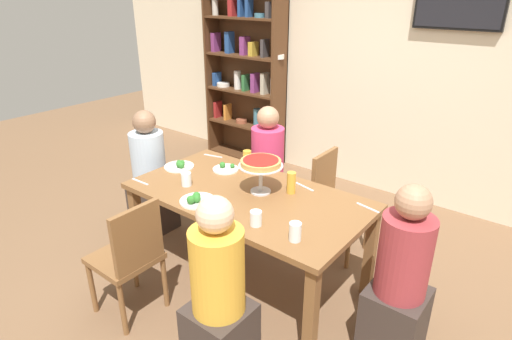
% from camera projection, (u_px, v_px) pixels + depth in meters
% --- Properties ---
extents(ground_plane, '(12.00, 12.00, 0.00)m').
position_uv_depth(ground_plane, '(248.00, 277.00, 3.34)').
color(ground_plane, brown).
extents(rear_partition, '(8.00, 0.12, 2.80)m').
position_uv_depth(rear_partition, '(381.00, 61.00, 4.36)').
color(rear_partition, beige).
rests_on(rear_partition, ground_plane).
extents(dining_table, '(1.73, 0.93, 0.74)m').
position_uv_depth(dining_table, '(248.00, 204.00, 3.08)').
color(dining_table, brown).
rests_on(dining_table, ground_plane).
extents(bookshelf, '(1.14, 0.30, 2.21)m').
position_uv_depth(bookshelf, '(246.00, 71.00, 5.28)').
color(bookshelf, '#4C2D19').
rests_on(bookshelf, ground_plane).
extents(television, '(0.76, 0.05, 0.47)m').
position_uv_depth(television, '(460.00, 2.00, 3.67)').
color(television, black).
extents(diner_far_left, '(0.34, 0.34, 1.15)m').
position_uv_depth(diner_far_left, '(267.00, 175.00, 3.94)').
color(diner_far_left, '#382D28').
rests_on(diner_far_left, ground_plane).
extents(diner_head_east, '(0.34, 0.34, 1.15)m').
position_uv_depth(diner_head_east, '(399.00, 286.00, 2.48)').
color(diner_head_east, '#382D28').
rests_on(diner_head_east, ground_plane).
extents(diner_head_west, '(0.34, 0.34, 1.15)m').
position_uv_depth(diner_head_west, '(151.00, 181.00, 3.82)').
color(diner_head_west, '#382D28').
rests_on(diner_head_west, ground_plane).
extents(diner_near_right, '(0.34, 0.34, 1.15)m').
position_uv_depth(diner_near_right, '(219.00, 302.00, 2.36)').
color(diner_near_right, '#382D28').
rests_on(diner_near_right, ground_plane).
extents(chair_far_right, '(0.40, 0.40, 0.87)m').
position_uv_depth(chair_far_right, '(334.00, 198.00, 3.52)').
color(chair_far_right, brown).
rests_on(chair_far_right, ground_plane).
extents(chair_near_left, '(0.40, 0.40, 0.87)m').
position_uv_depth(chair_near_left, '(130.00, 255.00, 2.78)').
color(chair_near_left, brown).
rests_on(chair_near_left, ground_plane).
extents(deep_dish_pizza_stand, '(0.32, 0.32, 0.25)m').
position_uv_depth(deep_dish_pizza_stand, '(261.00, 165.00, 2.98)').
color(deep_dish_pizza_stand, silver).
rests_on(deep_dish_pizza_stand, dining_table).
extents(salad_plate_near_diner, '(0.25, 0.25, 0.07)m').
position_uv_depth(salad_plate_near_diner, '(196.00, 200.00, 2.90)').
color(salad_plate_near_diner, white).
rests_on(salad_plate_near_diner, dining_table).
extents(salad_plate_far_diner, '(0.21, 0.21, 0.06)m').
position_uv_depth(salad_plate_far_diner, '(226.00, 168.00, 3.43)').
color(salad_plate_far_diner, white).
rests_on(salad_plate_far_diner, dining_table).
extents(salad_plate_spare, '(0.24, 0.24, 0.07)m').
position_uv_depth(salad_plate_spare, '(180.00, 166.00, 3.46)').
color(salad_plate_spare, white).
rests_on(salad_plate_spare, dining_table).
extents(beer_glass_amber_tall, '(0.07, 0.07, 0.13)m').
position_uv_depth(beer_glass_amber_tall, '(247.00, 158.00, 3.49)').
color(beer_glass_amber_tall, gold).
rests_on(beer_glass_amber_tall, dining_table).
extents(beer_glass_amber_short, '(0.06, 0.06, 0.16)m').
position_uv_depth(beer_glass_amber_short, '(291.00, 183.00, 3.02)').
color(beer_glass_amber_short, gold).
rests_on(beer_glass_amber_short, dining_table).
extents(water_glass_clear_near, '(0.07, 0.07, 0.11)m').
position_uv_depth(water_glass_clear_near, '(295.00, 232.00, 2.46)').
color(water_glass_clear_near, white).
rests_on(water_glass_clear_near, dining_table).
extents(water_glass_clear_far, '(0.08, 0.08, 0.10)m').
position_uv_depth(water_glass_clear_far, '(256.00, 218.00, 2.62)').
color(water_glass_clear_far, white).
rests_on(water_glass_clear_far, dining_table).
extents(water_glass_clear_spare, '(0.08, 0.08, 0.10)m').
position_uv_depth(water_glass_clear_spare, '(186.00, 179.00, 3.14)').
color(water_glass_clear_spare, white).
rests_on(water_glass_clear_spare, dining_table).
extents(cutlery_fork_near, '(0.18, 0.06, 0.00)m').
position_uv_depth(cutlery_fork_near, '(305.00, 187.00, 3.14)').
color(cutlery_fork_near, silver).
rests_on(cutlery_fork_near, dining_table).
extents(cutlery_knife_near, '(0.18, 0.02, 0.00)m').
position_uv_depth(cutlery_knife_near, '(140.00, 182.00, 3.22)').
color(cutlery_knife_near, silver).
rests_on(cutlery_knife_near, dining_table).
extents(cutlery_fork_far, '(0.18, 0.07, 0.00)m').
position_uv_depth(cutlery_fork_far, '(218.00, 216.00, 2.73)').
color(cutlery_fork_far, silver).
rests_on(cutlery_fork_far, dining_table).
extents(cutlery_knife_far, '(0.18, 0.05, 0.00)m').
position_uv_depth(cutlery_knife_far, '(368.00, 208.00, 2.84)').
color(cutlery_knife_far, silver).
rests_on(cutlery_knife_far, dining_table).
extents(cutlery_spare_fork, '(0.18, 0.06, 0.00)m').
position_uv_depth(cutlery_spare_fork, '(213.00, 156.00, 3.71)').
color(cutlery_spare_fork, silver).
rests_on(cutlery_spare_fork, dining_table).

